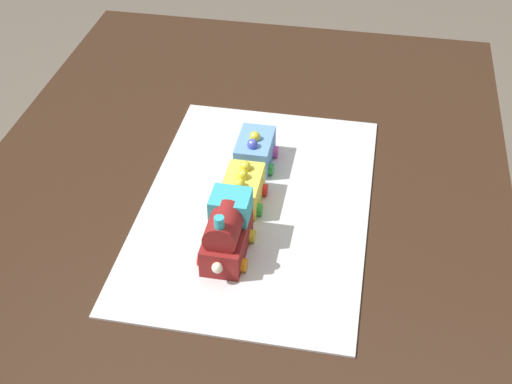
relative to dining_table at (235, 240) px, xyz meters
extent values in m
cube|color=#382316|center=(0.00, 0.00, 0.09)|extent=(1.40, 1.00, 0.03)
cube|color=#382316|center=(0.64, -0.44, -0.28)|extent=(0.07, 0.07, 0.71)
cube|color=#382316|center=(0.64, 0.44, -0.28)|extent=(0.07, 0.07, 0.71)
cube|color=silver|center=(-0.02, -0.04, 0.11)|extent=(0.60, 0.40, 0.00)
cube|color=maroon|center=(-0.14, -0.02, 0.14)|extent=(0.12, 0.06, 0.05)
cylinder|color=maroon|center=(-0.16, -0.02, 0.18)|extent=(0.08, 0.05, 0.05)
cube|color=#38B7C6|center=(-0.11, -0.02, 0.18)|extent=(0.06, 0.06, 0.04)
cylinder|color=#38B7C6|center=(-0.19, -0.02, 0.21)|extent=(0.02, 0.02, 0.03)
sphere|color=#F4EFCC|center=(-0.21, -0.02, 0.14)|extent=(0.02, 0.02, 0.02)
cylinder|color=orange|center=(-0.18, -0.05, 0.12)|extent=(0.02, 0.01, 0.02)
cylinder|color=yellow|center=(-0.11, -0.05, 0.12)|extent=(0.02, 0.01, 0.02)
cylinder|color=red|center=(-0.18, 0.02, 0.12)|extent=(0.02, 0.01, 0.02)
cylinder|color=yellow|center=(-0.11, 0.02, 0.12)|extent=(0.02, 0.01, 0.02)
cube|color=#F4E04C|center=(-0.01, -0.02, 0.14)|extent=(0.10, 0.06, 0.06)
cylinder|color=green|center=(-0.04, -0.05, 0.12)|extent=(0.02, 0.01, 0.02)
cylinder|color=red|center=(0.01, -0.05, 0.12)|extent=(0.02, 0.01, 0.02)
cylinder|color=yellow|center=(-0.04, 0.02, 0.12)|extent=(0.02, 0.01, 0.02)
cylinder|color=#D84CB2|center=(0.01, 0.02, 0.12)|extent=(0.02, 0.01, 0.02)
sphere|color=yellow|center=(0.01, -0.02, 0.17)|extent=(0.02, 0.02, 0.02)
sphere|color=yellow|center=(-0.01, -0.02, 0.17)|extent=(0.02, 0.02, 0.02)
sphere|color=yellow|center=(-0.04, -0.02, 0.17)|extent=(0.02, 0.02, 0.02)
cube|color=#669EEA|center=(0.10, -0.02, 0.14)|extent=(0.10, 0.06, 0.06)
cylinder|color=green|center=(0.08, -0.05, 0.12)|extent=(0.02, 0.01, 0.02)
cylinder|color=#D84CB2|center=(0.13, -0.05, 0.12)|extent=(0.02, 0.01, 0.02)
cylinder|color=#4C59D8|center=(0.08, 0.02, 0.12)|extent=(0.02, 0.01, 0.02)
cylinder|color=green|center=(0.13, 0.02, 0.12)|extent=(0.02, 0.01, 0.02)
sphere|color=#4C59D8|center=(0.08, -0.02, 0.17)|extent=(0.02, 0.02, 0.02)
sphere|color=yellow|center=(0.10, -0.02, 0.17)|extent=(0.02, 0.02, 0.02)
camera|label=1|loc=(-0.94, -0.22, 0.93)|focal=48.90mm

